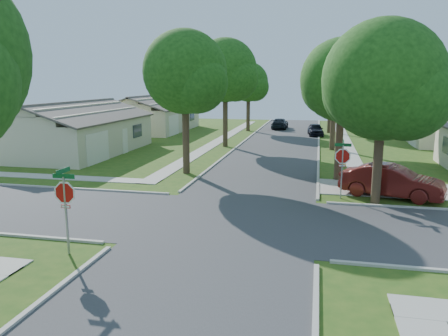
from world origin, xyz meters
name	(u,v)px	position (x,y,z in m)	size (l,w,h in m)	color
ground	(231,221)	(0.00, 0.00, 0.00)	(100.00, 100.00, 0.00)	#294E15
road_ns	(231,221)	(0.00, 0.00, 0.00)	(7.00, 100.00, 0.02)	#333335
sidewalk_ne	(345,142)	(6.10, 26.00, 0.02)	(1.20, 40.00, 0.04)	#9E9B91
sidewalk_nw	(222,139)	(-6.10, 26.00, 0.02)	(1.20, 40.00, 0.04)	#9E9B91
driveway	(399,190)	(7.90, 7.10, 0.03)	(8.80, 3.60, 0.05)	#9E9B91
stop_sign_sw	(65,196)	(-4.70, -4.70, 2.03)	(1.05, 0.80, 2.98)	gray
stop_sign_ne	(343,159)	(4.70, 4.70, 2.03)	(1.05, 0.80, 2.98)	gray
tree_e_near	(343,84)	(4.75, 9.01, 5.64)	(4.97, 4.80, 8.28)	#38281C
tree_e_mid	(336,76)	(4.76, 21.01, 6.25)	(5.59, 5.40, 9.21)	#38281C
tree_e_far	(332,80)	(4.75, 34.01, 5.98)	(5.17, 5.00, 8.72)	#38281C
tree_w_near	(186,76)	(-4.64, 9.01, 6.12)	(5.38, 5.20, 8.97)	#38281C
tree_w_mid	(226,73)	(-4.64, 21.01, 6.49)	(5.80, 5.60, 9.56)	#38281C
tree_w_far	(249,84)	(-4.65, 34.01, 5.51)	(4.76, 4.60, 8.04)	#38281C
tree_ne_corner	(384,86)	(6.36, 4.21, 5.59)	(5.80, 5.60, 8.66)	#38281C
house_nw_near	(76,134)	(-15.99, 15.00, 1.52)	(8.42, 13.60, 4.23)	#B3AB8D
house_nw_far	(152,118)	(-15.99, 32.00, 1.52)	(8.42, 13.60, 4.23)	#B3AB8D
car_driveway	(392,181)	(7.21, 5.50, 0.82)	(1.74, 5.00, 1.65)	#571511
car_curb_east	(315,129)	(3.20, 31.09, 0.65)	(1.54, 3.83, 1.30)	black
car_curb_west	(280,124)	(-1.20, 37.09, 0.65)	(1.83, 4.50, 1.30)	black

